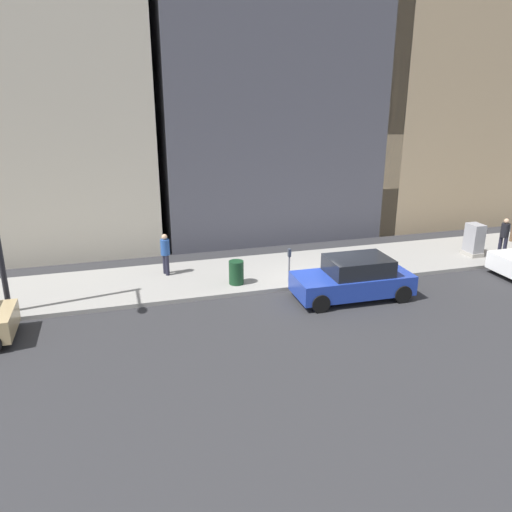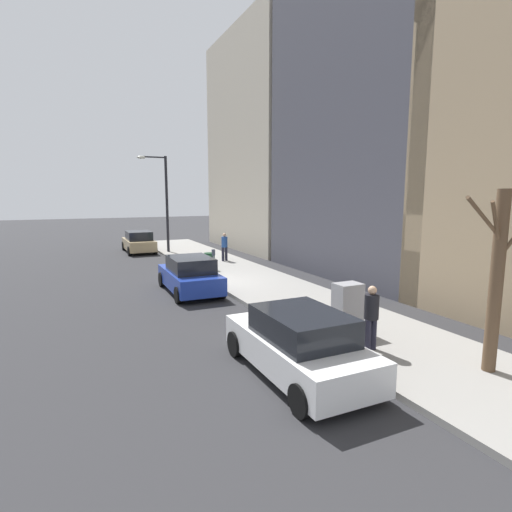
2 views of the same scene
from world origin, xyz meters
The scene contains 10 objects.
ground_plane centered at (0.00, 0.00, 0.00)m, with size 120.00×120.00×0.00m, color #2B2B2D.
sidewalk centered at (2.00, 0.00, 0.07)m, with size 4.00×36.00×0.15m, color gray.
parked_car_blue centered at (-1.24, -0.89, 0.74)m, with size 1.98×4.23×1.52m.
parking_meter centered at (0.45, 0.96, 0.98)m, with size 0.14×0.10×1.35m.
utility_box centered at (1.30, -8.01, 0.85)m, with size 0.83×0.61×1.43m.
trash_bin centered at (0.90, 2.91, 0.60)m, with size 0.56×0.56×0.90m, color #14381E.
pedestrian_near_meter centered at (1.00, -9.32, 1.09)m, with size 0.39×0.36×1.66m.
pedestrian_midblock centered at (2.67, 5.34, 1.09)m, with size 0.39×0.36×1.66m.
office_tower_left centered at (10.45, -10.71, 9.53)m, with size 9.89×9.89×19.07m, color tan.
office_tower_right centered at (11.19, 10.84, 7.88)m, with size 11.37×11.37×15.76m, color #BCB29E.
Camera 1 is at (-16.26, 7.11, 7.15)m, focal length 35.00 mm.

